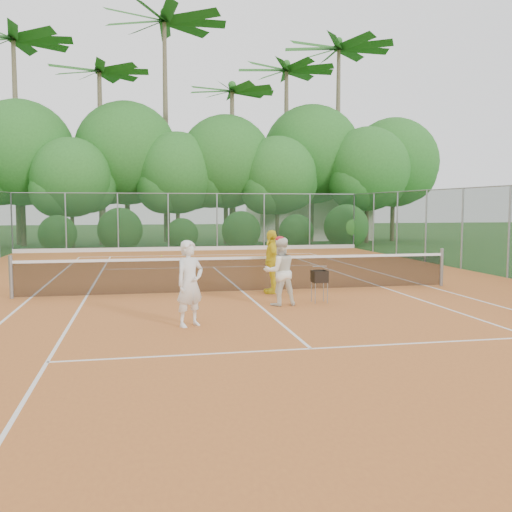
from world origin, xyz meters
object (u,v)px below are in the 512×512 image
Objects in this scene: ball_hopper at (320,277)px; player_white at (190,284)px; player_center_grp at (280,271)px; player_yellow at (272,262)px.

player_white is at bearing -162.38° from ball_hopper.
player_white is 1.03× the size of player_center_grp.
player_center_grp is at bearing 8.18° from player_white.
player_white is at bearing -28.60° from player_yellow.
player_yellow is at bearing 24.38° from player_white.
player_center_grp is 1.90m from player_yellow.
player_yellow is (0.24, 1.88, 0.04)m from player_center_grp.
player_white is 3.93m from ball_hopper.
ball_hopper is (0.80, -1.70, -0.23)m from player_yellow.
ball_hopper is at bearing 0.38° from player_white.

